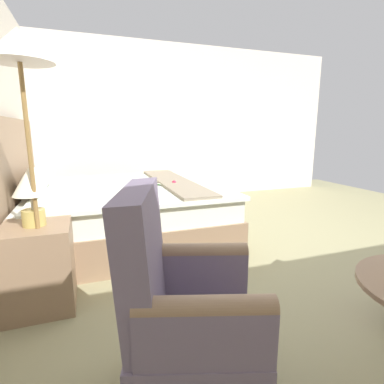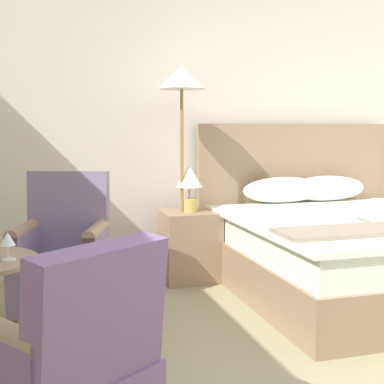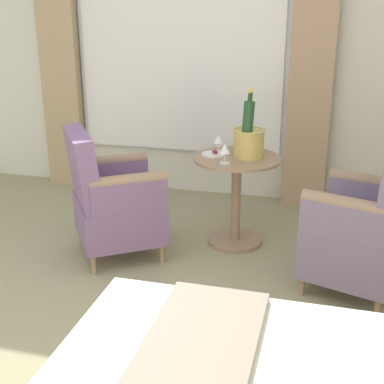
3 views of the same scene
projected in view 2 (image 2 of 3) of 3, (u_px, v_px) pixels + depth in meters
wall_headboard_side at (200, 123)px, 4.99m from camera, size 5.81×0.12×2.70m
bed at (352, 247)px, 4.28m from camera, size 1.97×2.14×1.35m
nightstand at (189, 246)px, 4.60m from camera, size 0.50×0.44×0.60m
bedside_lamp at (189, 182)px, 4.54m from camera, size 0.23×0.23×0.40m
floor_lamp_brass at (182, 96)px, 4.40m from camera, size 0.39×0.39×1.82m
wine_glass_near_edge at (8, 241)px, 2.59m from camera, size 0.07×0.07×0.14m
armchair_by_window at (64, 260)px, 3.60m from camera, size 0.72×0.71×1.01m
armchair_facing_bed at (68, 370)px, 1.99m from camera, size 0.80×0.80×0.91m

